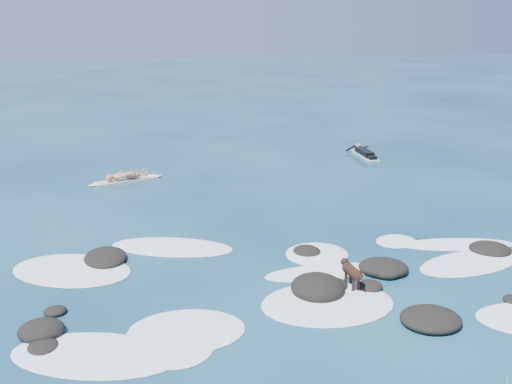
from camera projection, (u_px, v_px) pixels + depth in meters
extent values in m
plane|color=#0A2642|center=(300.00, 264.00, 15.84)|extent=(160.00, 160.00, 0.00)
ellipsoid|color=black|center=(43.00, 346.00, 11.83)|extent=(0.84, 0.92, 0.17)
ellipsoid|color=black|center=(383.00, 268.00, 15.33)|extent=(1.58, 1.40, 0.45)
ellipsoid|color=black|center=(105.00, 258.00, 16.04)|extent=(1.38, 1.63, 0.36)
ellipsoid|color=black|center=(370.00, 286.00, 14.41)|extent=(0.71, 0.71, 0.24)
ellipsoid|color=black|center=(318.00, 288.00, 14.15)|extent=(1.52, 1.55, 0.58)
ellipsoid|color=black|center=(382.00, 269.00, 15.28)|extent=(1.23, 1.36, 0.40)
ellipsoid|color=black|center=(431.00, 319.00, 12.78)|extent=(1.44, 1.29, 0.38)
ellipsoid|color=black|center=(336.00, 285.00, 14.45)|extent=(0.82, 0.90, 0.25)
ellipsoid|color=black|center=(490.00, 249.00, 16.64)|extent=(1.26, 1.19, 0.33)
ellipsoid|color=black|center=(307.00, 251.00, 16.54)|extent=(1.06, 1.09, 0.25)
ellipsoid|color=black|center=(55.00, 311.00, 13.21)|extent=(0.62, 0.59, 0.21)
ellipsoid|color=black|center=(41.00, 330.00, 12.31)|extent=(1.08, 1.01, 0.40)
ellipsoid|color=white|center=(172.00, 247.00, 16.96)|extent=(3.98, 2.50, 0.12)
ellipsoid|color=white|center=(187.00, 330.00, 12.49)|extent=(2.71, 2.02, 0.12)
ellipsoid|color=white|center=(95.00, 355.00, 11.58)|extent=(3.86, 2.59, 0.12)
ellipsoid|color=white|center=(317.00, 254.00, 16.46)|extent=(2.19, 2.12, 0.12)
ellipsoid|color=white|center=(458.00, 244.00, 17.16)|extent=(3.58, 1.40, 0.12)
ellipsoid|color=white|center=(470.00, 263.00, 15.89)|extent=(3.63, 2.31, 0.12)
ellipsoid|color=white|center=(396.00, 241.00, 17.40)|extent=(1.55, 1.42, 0.12)
ellipsoid|color=white|center=(323.00, 272.00, 15.30)|extent=(3.31, 1.22, 0.12)
ellipsoid|color=white|center=(328.00, 303.00, 13.66)|extent=(3.27, 2.32, 0.12)
ellipsoid|color=white|center=(72.00, 270.00, 15.43)|extent=(3.89, 3.20, 0.12)
ellipsoid|color=white|center=(177.00, 347.00, 11.86)|extent=(1.61, 1.66, 0.12)
ellipsoid|color=white|center=(350.00, 287.00, 14.49)|extent=(1.10, 0.90, 0.12)
cube|color=beige|center=(126.00, 180.00, 23.66)|extent=(2.63, 1.42, 0.09)
ellipsoid|color=beige|center=(156.00, 176.00, 24.28)|extent=(0.59, 0.46, 0.09)
ellipsoid|color=beige|center=(95.00, 185.00, 23.04)|extent=(0.59, 0.46, 0.09)
imported|color=tan|center=(125.00, 160.00, 23.40)|extent=(0.60, 0.72, 1.69)
cube|color=silver|center=(364.00, 155.00, 27.83)|extent=(0.67, 2.44, 0.09)
ellipsoid|color=silver|center=(355.00, 150.00, 28.96)|extent=(0.32, 0.54, 0.09)
cube|color=black|center=(364.00, 152.00, 27.78)|extent=(0.51, 1.51, 0.24)
sphere|color=#AB765A|center=(358.00, 146.00, 28.55)|extent=(0.27, 0.27, 0.25)
cylinder|color=black|center=(351.00, 148.00, 28.68)|extent=(0.59, 0.35, 0.27)
cylinder|color=black|center=(362.00, 148.00, 28.80)|extent=(0.60, 0.30, 0.27)
cube|color=black|center=(371.00, 157.00, 27.03)|extent=(0.40, 0.62, 0.15)
cylinder|color=black|center=(352.00, 272.00, 14.25)|extent=(0.37, 0.60, 0.27)
sphere|color=black|center=(348.00, 268.00, 14.48)|extent=(0.33, 0.33, 0.28)
sphere|color=black|center=(357.00, 276.00, 14.03)|extent=(0.30, 0.30, 0.26)
sphere|color=black|center=(345.00, 262.00, 14.60)|extent=(0.24, 0.24, 0.20)
cone|color=black|center=(342.00, 260.00, 14.71)|extent=(0.13, 0.14, 0.11)
cone|color=black|center=(343.00, 259.00, 14.55)|extent=(0.11, 0.08, 0.10)
cone|color=black|center=(347.00, 259.00, 14.58)|extent=(0.11, 0.08, 0.10)
cylinder|color=black|center=(346.00, 280.00, 14.49)|extent=(0.08, 0.08, 0.37)
cylinder|color=black|center=(351.00, 279.00, 14.54)|extent=(0.08, 0.08, 0.37)
cylinder|color=black|center=(353.00, 286.00, 14.14)|extent=(0.08, 0.08, 0.37)
cylinder|color=black|center=(358.00, 285.00, 14.19)|extent=(0.08, 0.08, 0.37)
cylinder|color=black|center=(360.00, 276.00, 13.90)|extent=(0.10, 0.27, 0.16)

